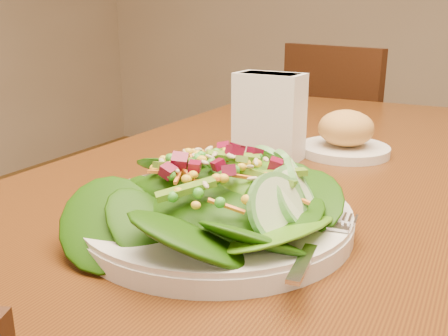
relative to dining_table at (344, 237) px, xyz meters
The scene contains 5 objects.
dining_table is the anchor object (origin of this frame).
chair_far 1.04m from the dining_table, 103.80° to the left, with size 0.54×0.54×0.89m.
salad_plate 0.30m from the dining_table, 105.82° to the right, with size 0.31×0.31×0.09m.
bread_plate 0.18m from the dining_table, 108.26° to the left, with size 0.15×0.15×0.08m.
napkin_holder 0.23m from the dining_table, 167.94° to the left, with size 0.11×0.06×0.14m.
Camera 1 is at (0.17, -0.72, 0.98)m, focal length 40.00 mm.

